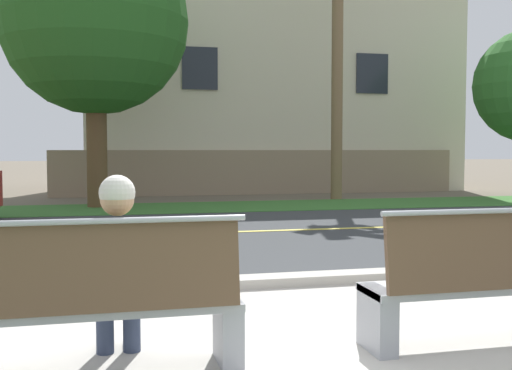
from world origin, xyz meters
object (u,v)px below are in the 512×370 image
at_px(bench_left, 76,306).
at_px(seated_person_olive, 118,264).
at_px(bench_right, 505,282).
at_px(shade_tree_far_left, 101,6).

height_order(bench_left, seated_person_olive, seated_person_olive).
distance_m(bench_right, seated_person_olive, 2.71).
bearing_deg(seated_person_olive, shade_tree_far_left, 91.17).
distance_m(seated_person_olive, shade_tree_far_left, 12.11).
bearing_deg(bench_right, seated_person_olive, 176.33).
relative_size(seated_person_olive, shade_tree_far_left, 0.17).
bearing_deg(seated_person_olive, bench_left, -145.71).
relative_size(bench_right, seated_person_olive, 1.63).
distance_m(bench_left, shade_tree_far_left, 12.34).
relative_size(bench_left, shade_tree_far_left, 0.27).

